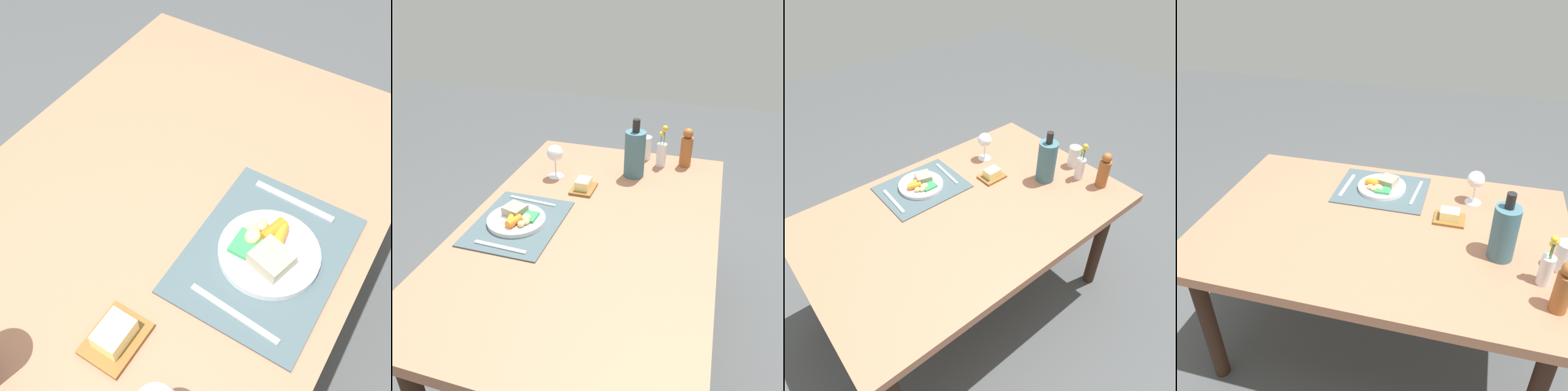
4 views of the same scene
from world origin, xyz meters
TOP-DOWN VIEW (x-y plane):
  - ground_plane at (0.00, 0.00)m, footprint 8.00×8.00m
  - dining_table at (0.00, 0.00)m, footprint 1.53×0.97m
  - placemat at (0.07, -0.27)m, footprint 0.42×0.33m
  - dinner_plate at (0.07, -0.28)m, footprint 0.23×0.23m
  - fork at (-0.10, -0.28)m, footprint 0.03×0.21m
  - knife at (0.24, -0.26)m, footprint 0.02×0.21m
  - wine_glass at (-0.36, -0.28)m, footprint 0.08×0.08m
  - cooler_bottle at (-0.48, 0.08)m, footprint 0.10×0.10m
  - pepper_mill at (-0.66, 0.30)m, footprint 0.06×0.06m
  - water_tumbler at (-0.69, 0.09)m, footprint 0.06×0.06m
  - butter_dish at (-0.27, -0.11)m, footprint 0.13×0.10m
  - flower_vase at (-0.63, 0.18)m, footprint 0.05×0.05m

SIDE VIEW (x-z plane):
  - ground_plane at x=0.00m, z-range 0.00..0.00m
  - dining_table at x=0.00m, z-range 0.28..0.98m
  - placemat at x=0.07m, z-range 0.70..0.71m
  - fork at x=-0.10m, z-range 0.71..0.71m
  - knife at x=0.24m, z-range 0.71..0.71m
  - butter_dish at x=-0.27m, z-range 0.69..0.75m
  - dinner_plate at x=0.07m, z-range 0.70..0.75m
  - water_tumbler at x=-0.69m, z-range 0.69..0.81m
  - flower_vase at x=-0.63m, z-range 0.67..0.89m
  - pepper_mill at x=-0.66m, z-range 0.70..0.89m
  - cooler_bottle at x=-0.48m, z-range 0.67..0.96m
  - wine_glass at x=-0.36m, z-range 0.74..0.90m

